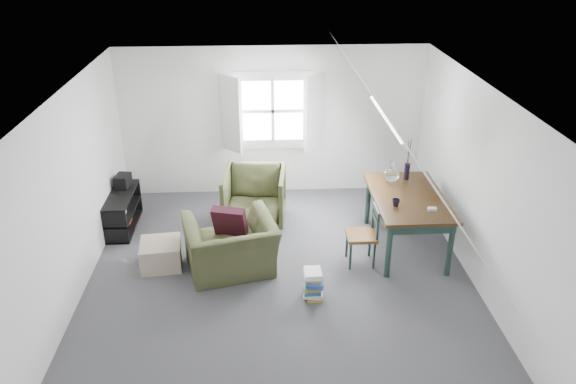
{
  "coord_description": "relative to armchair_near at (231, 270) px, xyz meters",
  "views": [
    {
      "loc": [
        -0.22,
        -6.11,
        4.22
      ],
      "look_at": [
        0.14,
        0.6,
        0.99
      ],
      "focal_mm": 35.0,
      "sensor_mm": 36.0,
      "label": 1
    }
  ],
  "objects": [
    {
      "name": "dining_table",
      "position": [
        2.46,
        0.47,
        0.71
      ],
      "size": [
        0.98,
        1.64,
        0.82
      ],
      "rotation": [
        0.0,
        0.0,
        0.06
      ],
      "color": "#321F0D",
      "rests_on": "floor"
    },
    {
      "name": "dining_chair_far",
      "position": [
        2.55,
        1.27,
        0.41
      ],
      "size": [
        0.37,
        0.37,
        0.79
      ],
      "rotation": [
        0.0,
        0.0,
        2.84
      ],
      "color": "brown",
      "rests_on": "floor"
    },
    {
      "name": "wall_right",
      "position": [
        3.14,
        -0.27,
        1.25
      ],
      "size": [
        0.0,
        5.5,
        5.5
      ],
      "primitive_type": "plane",
      "rotation": [
        1.57,
        0.0,
        -1.57
      ],
      "color": "white",
      "rests_on": "ground"
    },
    {
      "name": "electronics_box",
      "position": [
        -1.69,
        1.54,
        0.65
      ],
      "size": [
        0.24,
        0.3,
        0.22
      ],
      "primitive_type": "cube",
      "rotation": [
        0.0,
        0.0,
        -0.15
      ],
      "color": "black",
      "rests_on": "media_shelf"
    },
    {
      "name": "wall_back",
      "position": [
        0.64,
        2.48,
        1.25
      ],
      "size": [
        5.0,
        0.0,
        5.0
      ],
      "primitive_type": "plane",
      "rotation": [
        1.57,
        0.0,
        0.0
      ],
      "color": "white",
      "rests_on": "ground"
    },
    {
      "name": "slope_right",
      "position": [
        2.19,
        -0.27,
        1.78
      ],
      "size": [
        3.19,
        5.5,
        4.48
      ],
      "primitive_type": "plane",
      "rotation": [
        0.0,
        -2.19,
        0.0
      ],
      "color": "white",
      "rests_on": "wall_right"
    },
    {
      "name": "dormer_window",
      "position": [
        0.64,
        2.4,
        1.45
      ],
      "size": [
        1.71,
        0.35,
        1.3
      ],
      "color": "white",
      "rests_on": "wall_back"
    },
    {
      "name": "cup",
      "position": [
        2.21,
        0.17,
        0.82
      ],
      "size": [
        0.14,
        0.14,
        0.1
      ],
      "primitive_type": "imported",
      "rotation": [
        0.0,
        0.0,
        -0.35
      ],
      "color": "black",
      "rests_on": "dining_table"
    },
    {
      "name": "wall_left",
      "position": [
        -1.86,
        -0.27,
        1.25
      ],
      "size": [
        0.0,
        5.5,
        5.5
      ],
      "primitive_type": "plane",
      "rotation": [
        1.57,
        0.0,
        1.57
      ],
      "color": "white",
      "rests_on": "ground"
    },
    {
      "name": "paper_box",
      "position": [
        2.66,
        0.02,
        0.84
      ],
      "size": [
        0.12,
        0.08,
        0.04
      ],
      "primitive_type": "cube",
      "rotation": [
        0.0,
        0.0,
        -0.1
      ],
      "color": "white",
      "rests_on": "dining_table"
    },
    {
      "name": "wall_front",
      "position": [
        0.64,
        -3.02,
        1.25
      ],
      "size": [
        5.0,
        0.0,
        5.0
      ],
      "primitive_type": "plane",
      "rotation": [
        -1.57,
        0.0,
        0.0
      ],
      "color": "white",
      "rests_on": "ground"
    },
    {
      "name": "dining_chair_near",
      "position": [
        1.79,
        0.1,
        0.44
      ],
      "size": [
        0.4,
        0.4,
        0.84
      ],
      "rotation": [
        0.0,
        0.0,
        -1.77
      ],
      "color": "brown",
      "rests_on": "floor"
    },
    {
      "name": "media_shelf",
      "position": [
        -1.69,
        1.26,
        0.25
      ],
      "size": [
        0.36,
        1.08,
        0.56
      ],
      "rotation": [
        0.0,
        0.0,
        0.07
      ],
      "color": "black",
      "rests_on": "floor"
    },
    {
      "name": "slope_left",
      "position": [
        -0.91,
        -0.27,
        1.78
      ],
      "size": [
        3.19,
        5.5,
        4.48
      ],
      "primitive_type": "plane",
      "rotation": [
        0.0,
        2.19,
        0.0
      ],
      "color": "white",
      "rests_on": "wall_left"
    },
    {
      "name": "demijohn",
      "position": [
        2.31,
        0.92,
        0.95
      ],
      "size": [
        0.22,
        0.22,
        0.32
      ],
      "rotation": [
        0.0,
        0.0,
        0.08
      ],
      "color": "silver",
      "rests_on": "dining_table"
    },
    {
      "name": "vase_twigs",
      "position": [
        2.56,
        1.02,
        0.96
      ],
      "size": [
        0.08,
        0.09,
        0.62
      ],
      "rotation": [
        0.0,
        0.0,
        0.25
      ],
      "color": "black",
      "rests_on": "dining_table"
    },
    {
      "name": "skylight",
      "position": [
        2.19,
        1.03,
        1.75
      ],
      "size": [
        0.35,
        0.75,
        0.47
      ],
      "primitive_type": "cube",
      "rotation": [
        0.0,
        0.95,
        0.0
      ],
      "color": "white",
      "rests_on": "slope_right"
    },
    {
      "name": "armchair_near",
      "position": [
        0.0,
        0.0,
        0.0
      ],
      "size": [
        1.35,
        1.25,
        0.74
      ],
      "primitive_type": "imported",
      "rotation": [
        0.0,
        0.0,
        3.39
      ],
      "color": "#3C4021",
      "rests_on": "floor"
    },
    {
      "name": "floor",
      "position": [
        0.64,
        -0.27,
        0.0
      ],
      "size": [
        5.5,
        5.5,
        0.0
      ],
      "primitive_type": "plane",
      "color": "#46464B",
      "rests_on": "ground"
    },
    {
      "name": "throw_pillow",
      "position": [
        0.0,
        0.15,
        0.66
      ],
      "size": [
        0.49,
        0.36,
        0.45
      ],
      "primitive_type": "cube",
      "rotation": [
        0.31,
        0.0,
        -0.26
      ],
      "color": "#390F1E",
      "rests_on": "armchair_near"
    },
    {
      "name": "ottoman",
      "position": [
        -0.95,
        0.17,
        0.18
      ],
      "size": [
        0.58,
        0.58,
        0.35
      ],
      "primitive_type": "cube",
      "rotation": [
        0.0,
        0.0,
        0.11
      ],
      "color": "tan",
      "rests_on": "floor"
    },
    {
      "name": "armchair_far",
      "position": [
        0.32,
        1.34,
        0.0
      ],
      "size": [
        1.01,
        1.03,
        0.86
      ],
      "primitive_type": "imported",
      "rotation": [
        0.0,
        0.0,
        -0.1
      ],
      "color": "#3C4021",
      "rests_on": "floor"
    },
    {
      "name": "ceiling",
      "position": [
        0.64,
        -0.27,
        2.5
      ],
      "size": [
        5.5,
        5.5,
        0.0
      ],
      "primitive_type": "plane",
      "rotation": [
        3.14,
        0.0,
        0.0
      ],
      "color": "white",
      "rests_on": "wall_back"
    },
    {
      "name": "magazine_stack",
      "position": [
        1.04,
        -0.65,
        0.18
      ],
      "size": [
        0.27,
        0.33,
        0.37
      ],
      "rotation": [
        0.0,
        0.0,
        0.38
      ],
      "color": "#B29933",
      "rests_on": "floor"
    }
  ]
}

